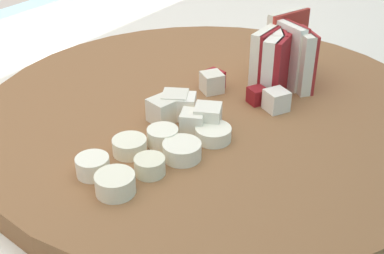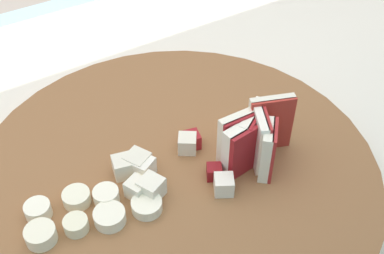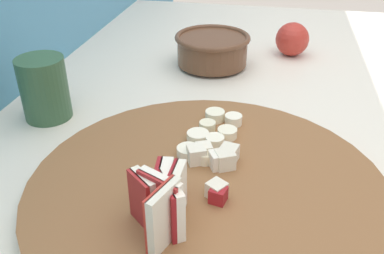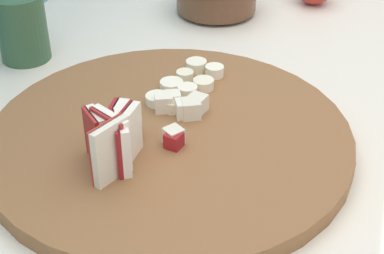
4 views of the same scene
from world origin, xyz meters
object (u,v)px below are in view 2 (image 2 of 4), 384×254
object	(u,v)px
apple_dice_pile	(160,169)
cutting_board	(176,173)
apple_wedge_fan	(255,138)
banana_slice_rows	(92,209)

from	to	relation	value
apple_dice_pile	cutting_board	bearing A→B (deg)	-171.45
apple_wedge_fan	banana_slice_rows	distance (m)	0.17
cutting_board	apple_dice_pile	xyz separation A→B (m)	(0.02, 0.00, 0.02)
apple_dice_pile	banana_slice_rows	size ratio (longest dim) A/B	0.78
apple_dice_pile	banana_slice_rows	xyz separation A→B (m)	(0.08, 0.01, -0.00)
apple_wedge_fan	apple_dice_pile	size ratio (longest dim) A/B	0.86
apple_dice_pile	apple_wedge_fan	bearing A→B (deg)	162.55
cutting_board	banana_slice_rows	world-z (taller)	banana_slice_rows
apple_dice_pile	banana_slice_rows	bearing A→B (deg)	6.61
apple_dice_pile	banana_slice_rows	distance (m)	0.08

